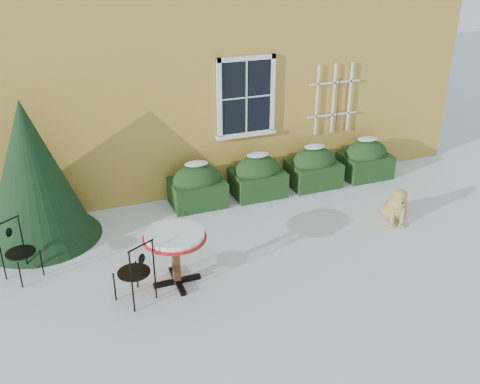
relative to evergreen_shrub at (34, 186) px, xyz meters
name	(u,v)px	position (x,y,z in m)	size (l,w,h in m)	color
ground	(262,266)	(3.27, -2.30, -1.01)	(80.00, 80.00, 0.00)	white
house	(152,12)	(3.27, 4.70, 2.20)	(12.40, 8.40, 6.40)	gold
hedge_row	(286,172)	(4.92, 0.25, -0.61)	(4.95, 0.80, 0.91)	black
evergreen_shrub	(34,186)	(0.00, 0.00, 0.00)	(2.08, 2.08, 2.52)	black
bistro_table	(175,241)	(1.86, -2.24, -0.27)	(0.96, 0.96, 0.89)	black
patio_chair_near	(136,271)	(1.21, -2.46, -0.51)	(0.60, 0.60, 1.00)	black
patio_chair_far	(18,250)	(-0.35, -1.18, -0.54)	(0.59, 0.58, 0.95)	black
dog	(396,207)	(6.20, -1.80, -0.71)	(0.65, 0.81, 0.75)	tan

